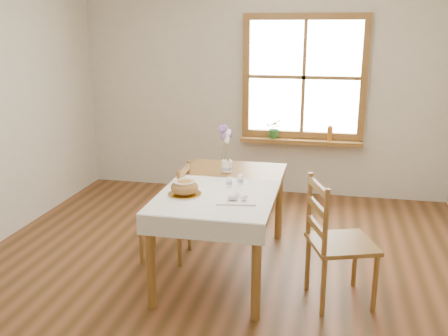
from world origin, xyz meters
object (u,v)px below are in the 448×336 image
Objects in this scene: chair_right at (342,242)px; bread_plate at (185,194)px; chair_left at (165,211)px; dining_table at (224,195)px; flower_vase at (227,167)px.

bread_plate is (-1.21, 0.01, 0.28)m from chair_right.
bread_plate is at bearing 70.24° from chair_right.
chair_left is 0.64m from bread_plate.
flower_vase is at bearing 98.71° from dining_table.
chair_right reaches higher than chair_left.
chair_right is (0.97, -0.35, -0.18)m from dining_table.
dining_table is at bearing 54.66° from bread_plate.
dining_table is 1.84× the size of chair_left.
dining_table is 0.62m from chair_left.
chair_right is (1.54, -0.45, 0.05)m from chair_left.
chair_left is at bearing -151.81° from flower_vase.
chair_left is 3.45× the size of bread_plate.
bread_plate is at bearing -125.34° from dining_table.
flower_vase reaches higher than dining_table.
chair_right is at bearing -35.03° from flower_vase.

